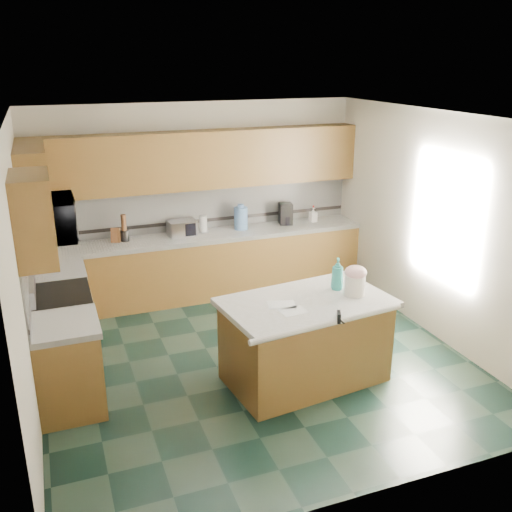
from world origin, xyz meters
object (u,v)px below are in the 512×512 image
soap_bottle_island (337,274)px  coffee_maker (286,214)px  toaster_oven (182,228)px  island_top (306,303)px  knife_block (116,235)px  island_base (305,343)px  treat_jar (355,285)px

soap_bottle_island → coffee_maker: soap_bottle_island is taller
toaster_oven → coffee_maker: size_ratio=1.20×
island_top → coffee_maker: 2.81m
soap_bottle_island → knife_block: soap_bottle_island is taller
toaster_oven → soap_bottle_island: bearing=-71.4°
soap_bottle_island → island_top: bearing=-136.9°
island_top → soap_bottle_island: (0.43, 0.15, 0.20)m
toaster_oven → island_top: bearing=-81.0°
island_base → coffee_maker: bearing=64.0°
island_base → island_top: 0.46m
toaster_oven → island_base: bearing=-81.0°
treat_jar → soap_bottle_island: soap_bottle_island is taller
treat_jar → knife_block: size_ratio=1.08×
island_base → knife_block: (-1.56, 2.62, 0.59)m
treat_jar → soap_bottle_island: bearing=135.3°
island_base → soap_bottle_island: size_ratio=4.59×
soap_bottle_island → coffee_maker: 2.55m
island_base → knife_block: bearing=113.8°
knife_block → toaster_oven: (0.90, 0.00, 0.01)m
treat_jar → coffee_maker: size_ratio=0.70×
treat_jar → knife_block: treat_jar is taller
treat_jar → toaster_oven: size_ratio=0.58×
island_base → knife_block: size_ratio=7.93×
island_base → island_top: island_top is taller
island_base → treat_jar: (0.53, -0.05, 0.60)m
treat_jar → coffee_maker: (0.38, 2.70, 0.05)m
island_base → coffee_maker: 2.88m
island_base → island_top: bearing=173.0°
treat_jar → coffee_maker: coffee_maker is taller
island_base → toaster_oven: bearing=97.2°
island_base → knife_block: 3.11m
treat_jar → toaster_oven: (-1.19, 2.67, -0.00)m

